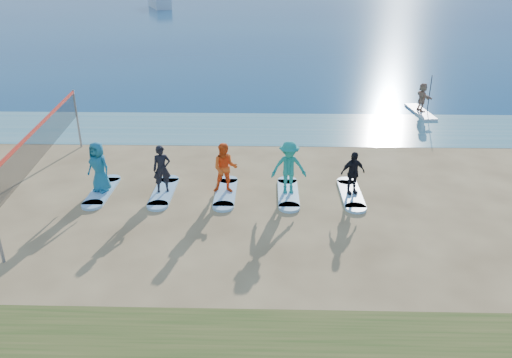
{
  "coord_description": "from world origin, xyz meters",
  "views": [
    {
      "loc": [
        -0.2,
        -12.37,
        7.47
      ],
      "look_at": [
        -0.57,
        2.0,
        1.1
      ],
      "focal_mm": 35.0,
      "sensor_mm": 36.0,
      "label": 1
    }
  ],
  "objects_px": {
    "surfboard_2": "(226,193)",
    "surfboard_3": "(288,193)",
    "volleyball_net": "(42,140)",
    "student_0": "(99,167)",
    "surfboard_0": "(102,191)",
    "surfboard_1": "(164,192)",
    "student_4": "(353,173)",
    "paddleboard": "(420,112)",
    "student_3": "(289,168)",
    "student_2": "(225,168)",
    "student_1": "(162,169)",
    "paddleboarder": "(422,97)",
    "boat_offshore_a": "(160,8)",
    "surfboard_4": "(351,194)"
  },
  "relations": [
    {
      "from": "student_2",
      "to": "surfboard_4",
      "type": "xyz_separation_m",
      "value": [
        4.32,
        0.0,
        -0.92
      ]
    },
    {
      "from": "surfboard_3",
      "to": "student_4",
      "type": "relative_size",
      "value": 1.46
    },
    {
      "from": "boat_offshore_a",
      "to": "surfboard_1",
      "type": "relative_size",
      "value": 3.94
    },
    {
      "from": "surfboard_0",
      "to": "student_0",
      "type": "height_order",
      "value": "student_0"
    },
    {
      "from": "student_0",
      "to": "surfboard_2",
      "type": "relative_size",
      "value": 0.8
    },
    {
      "from": "student_0",
      "to": "surfboard_1",
      "type": "bearing_deg",
      "value": 24.03
    },
    {
      "from": "volleyball_net",
      "to": "paddleboard",
      "type": "distance_m",
      "value": 18.65
    },
    {
      "from": "paddleboard",
      "to": "surfboard_0",
      "type": "bearing_deg",
      "value": -148.91
    },
    {
      "from": "surfboard_0",
      "to": "surfboard_3",
      "type": "xyz_separation_m",
      "value": [
        6.48,
        0.0,
        0.0
      ]
    },
    {
      "from": "student_0",
      "to": "student_2",
      "type": "relative_size",
      "value": 1.0
    },
    {
      "from": "student_2",
      "to": "student_1",
      "type": "bearing_deg",
      "value": 178.75
    },
    {
      "from": "paddleboard",
      "to": "student_2",
      "type": "distance_m",
      "value": 13.91
    },
    {
      "from": "surfboard_3",
      "to": "student_1",
      "type": "bearing_deg",
      "value": 180.0
    },
    {
      "from": "surfboard_4",
      "to": "surfboard_3",
      "type": "bearing_deg",
      "value": 180.0
    },
    {
      "from": "student_1",
      "to": "student_4",
      "type": "height_order",
      "value": "student_1"
    },
    {
      "from": "boat_offshore_a",
      "to": "student_2",
      "type": "height_order",
      "value": "student_2"
    },
    {
      "from": "surfboard_0",
      "to": "surfboard_4",
      "type": "distance_m",
      "value": 8.63
    },
    {
      "from": "student_0",
      "to": "student_1",
      "type": "height_order",
      "value": "student_0"
    },
    {
      "from": "volleyball_net",
      "to": "student_0",
      "type": "xyz_separation_m",
      "value": [
        1.81,
        -0.1,
        -0.93
      ]
    },
    {
      "from": "volleyball_net",
      "to": "paddleboard",
      "type": "relative_size",
      "value": 3.01
    },
    {
      "from": "boat_offshore_a",
      "to": "student_3",
      "type": "relative_size",
      "value": 4.7
    },
    {
      "from": "paddleboard",
      "to": "student_3",
      "type": "height_order",
      "value": "student_3"
    },
    {
      "from": "volleyball_net",
      "to": "student_3",
      "type": "xyz_separation_m",
      "value": [
        8.29,
        -0.1,
        -0.89
      ]
    },
    {
      "from": "student_0",
      "to": "student_2",
      "type": "xyz_separation_m",
      "value": [
        4.32,
        0.0,
        -0.0
      ]
    },
    {
      "from": "student_1",
      "to": "surfboard_2",
      "type": "height_order",
      "value": "student_1"
    },
    {
      "from": "volleyball_net",
      "to": "student_1",
      "type": "height_order",
      "value": "volleyball_net"
    },
    {
      "from": "boat_offshore_a",
      "to": "surfboard_3",
      "type": "xyz_separation_m",
      "value": [
        18.84,
        -70.77,
        0.04
      ]
    },
    {
      "from": "surfboard_0",
      "to": "paddleboard",
      "type": "bearing_deg",
      "value": 36.35
    },
    {
      "from": "volleyball_net",
      "to": "student_3",
      "type": "relative_size",
      "value": 4.89
    },
    {
      "from": "paddleboard",
      "to": "surfboard_2",
      "type": "height_order",
      "value": "paddleboard"
    },
    {
      "from": "surfboard_0",
      "to": "surfboard_1",
      "type": "bearing_deg",
      "value": 0.0
    },
    {
      "from": "paddleboard",
      "to": "surfboard_1",
      "type": "bearing_deg",
      "value": -144.15
    },
    {
      "from": "paddleboarder",
      "to": "surfboard_2",
      "type": "xyz_separation_m",
      "value": [
        -9.47,
        -10.14,
        -0.81
      ]
    },
    {
      "from": "surfboard_1",
      "to": "student_3",
      "type": "xyz_separation_m",
      "value": [
        4.32,
        0.0,
        0.97
      ]
    },
    {
      "from": "surfboard_2",
      "to": "surfboard_3",
      "type": "xyz_separation_m",
      "value": [
        2.16,
        0.0,
        0.0
      ]
    },
    {
      "from": "paddleboarder",
      "to": "boat_offshore_a",
      "type": "relative_size",
      "value": 0.17
    },
    {
      "from": "student_1",
      "to": "paddleboarder",
      "type": "bearing_deg",
      "value": 24.55
    },
    {
      "from": "surfboard_3",
      "to": "student_0",
      "type": "bearing_deg",
      "value": 180.0
    },
    {
      "from": "student_1",
      "to": "surfboard_4",
      "type": "bearing_deg",
      "value": -16.56
    },
    {
      "from": "volleyball_net",
      "to": "surfboard_3",
      "type": "relative_size",
      "value": 4.11
    },
    {
      "from": "student_1",
      "to": "student_0",
      "type": "bearing_deg",
      "value": 163.44
    },
    {
      "from": "volleyball_net",
      "to": "surfboard_1",
      "type": "relative_size",
      "value": 4.11
    },
    {
      "from": "boat_offshore_a",
      "to": "surfboard_2",
      "type": "height_order",
      "value": "boat_offshore_a"
    },
    {
      "from": "student_0",
      "to": "student_2",
      "type": "height_order",
      "value": "student_0"
    },
    {
      "from": "surfboard_0",
      "to": "student_3",
      "type": "relative_size",
      "value": 1.19
    },
    {
      "from": "surfboard_2",
      "to": "surfboard_3",
      "type": "distance_m",
      "value": 2.16
    },
    {
      "from": "student_2",
      "to": "student_4",
      "type": "height_order",
      "value": "student_2"
    },
    {
      "from": "boat_offshore_a",
      "to": "surfboard_1",
      "type": "distance_m",
      "value": 72.25
    },
    {
      "from": "surfboard_1",
      "to": "student_1",
      "type": "relative_size",
      "value": 1.33
    },
    {
      "from": "student_1",
      "to": "surfboard_3",
      "type": "distance_m",
      "value": 4.4
    }
  ]
}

